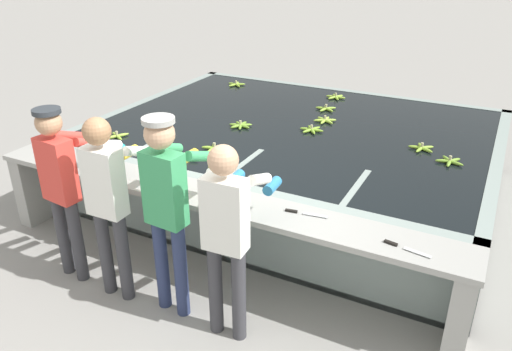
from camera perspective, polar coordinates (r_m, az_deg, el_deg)
name	(u,v)px	position (r m, az deg, el deg)	size (l,w,h in m)	color
ground_plane	(194,285)	(4.67, -7.14, -12.35)	(80.00, 80.00, 0.00)	gray
wash_tank	(293,157)	(6.17, 4.26, 2.08)	(4.60, 3.60, 0.84)	gray
work_ledge	(204,217)	(4.49, -5.95, -4.72)	(4.60, 0.45, 0.84)	#9E9E99
worker_0	(63,179)	(4.60, -21.22, -0.39)	(0.46, 0.73, 1.62)	#38383D
worker_1	(109,194)	(4.21, -16.46, -2.00)	(0.41, 0.71, 1.64)	#38383D
worker_2	(168,199)	(3.89, -10.02, -2.63)	(0.44, 0.73, 1.70)	navy
worker_3	(227,227)	(3.63, -3.29, -5.89)	(0.43, 0.72, 1.61)	#38383D
banana_bunch_floating_0	(214,148)	(5.29, -4.78, 3.17)	(0.28, 0.26, 0.08)	#8CB738
banana_bunch_floating_1	(186,158)	(5.08, -8.00, 2.02)	(0.27, 0.28, 0.08)	#8CB738
banana_bunch_floating_2	(325,120)	(6.17, 7.89, 6.29)	(0.26, 0.28, 0.08)	#9EC642
banana_bunch_floating_3	(450,161)	(5.31, 21.27, 1.54)	(0.28, 0.26, 0.08)	#75A333
banana_bunch_floating_4	(117,136)	(5.82, -15.61, 4.38)	(0.26, 0.26, 0.08)	#93BC3D
banana_bunch_floating_5	(336,97)	(7.15, 9.09, 8.86)	(0.28, 0.27, 0.08)	#93BC3D
banana_bunch_floating_6	(240,125)	(5.94, -1.78, 5.77)	(0.28, 0.28, 0.08)	#75A333
banana_bunch_floating_7	(236,84)	(7.72, -2.29, 10.37)	(0.27, 0.28, 0.08)	#8CB738
banana_bunch_floating_8	(422,148)	(5.56, 18.42, 3.02)	(0.27, 0.28, 0.08)	#8CB738
banana_bunch_floating_9	(326,108)	(6.62, 8.00, 7.60)	(0.27, 0.28, 0.08)	#8CB738
banana_bunch_floating_10	(311,130)	(5.83, 6.36, 5.24)	(0.28, 0.27, 0.08)	#7FAD33
banana_bunch_ledge_0	(230,200)	(4.22, -2.96, -2.76)	(0.27, 0.27, 0.08)	#7FAD33
banana_bunch_ledge_1	(60,154)	(5.48, -21.46, 2.27)	(0.26, 0.28, 0.08)	#93BC3D
knife_0	(300,212)	(4.05, 5.01, -4.22)	(0.35, 0.07, 0.02)	silver
knife_1	(400,246)	(3.76, 16.14, -7.77)	(0.35, 0.09, 0.02)	silver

